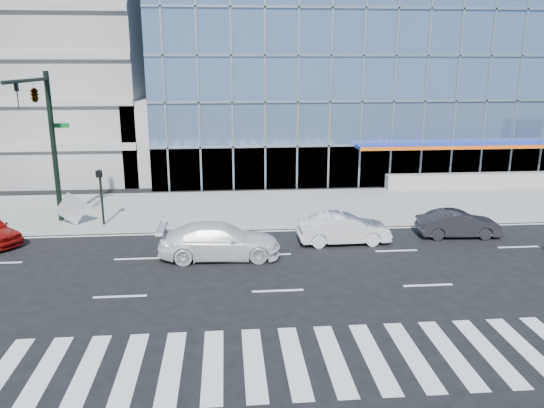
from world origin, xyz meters
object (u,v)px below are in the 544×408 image
at_px(white_sedan, 344,229).
at_px(dark_sedan, 458,224).
at_px(tilted_panel, 72,209).
at_px(ped_signal_post, 101,189).
at_px(white_suv, 220,241).
at_px(traffic_signal, 41,112).

xyz_separation_m(white_sedan, dark_sedan, (6.00, 0.47, -0.06)).
bearing_deg(tilted_panel, ped_signal_post, -6.34).
xyz_separation_m(dark_sedan, tilted_panel, (-19.84, 3.22, 0.39)).
relative_size(white_suv, tilted_panel, 4.20).
xyz_separation_m(traffic_signal, dark_sedan, (20.74, -2.77, -5.49)).
relative_size(white_suv, dark_sedan, 1.34).
distance_m(traffic_signal, dark_sedan, 21.64).
bearing_deg(white_sedan, dark_sedan, -86.83).
xyz_separation_m(white_suv, white_sedan, (6.00, 1.47, -0.06)).
bearing_deg(tilted_panel, white_sedan, -18.48).
bearing_deg(traffic_signal, tilted_panel, 26.43).
distance_m(traffic_signal, white_sedan, 16.04).
bearing_deg(traffic_signal, ped_signal_post, 8.52).
xyz_separation_m(ped_signal_post, white_sedan, (12.25, -3.61, -1.41)).
distance_m(dark_sedan, tilted_panel, 20.10).
relative_size(traffic_signal, tilted_panel, 6.15).
xyz_separation_m(traffic_signal, ped_signal_post, (2.50, 0.37, -4.02)).
bearing_deg(white_suv, white_sedan, -75.23).
distance_m(white_sedan, tilted_panel, 14.32).
height_order(ped_signal_post, tilted_panel, ped_signal_post).
height_order(traffic_signal, white_suv, traffic_signal).
bearing_deg(traffic_signal, white_suv, -28.27).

